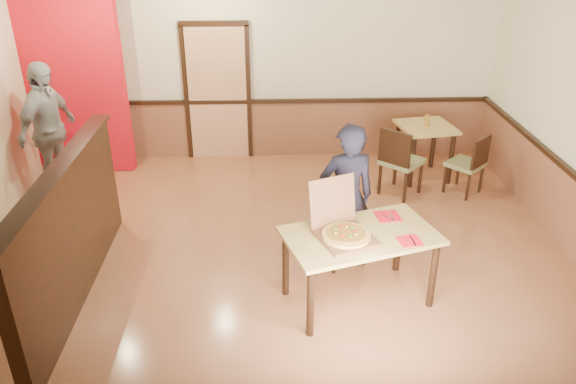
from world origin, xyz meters
name	(u,v)px	position (x,y,z in m)	size (l,w,h in m)	color
floor	(272,278)	(0.00, 0.00, 0.00)	(7.00, 7.00, 0.00)	#AB6742
ceiling	(268,14)	(0.00, 0.00, 2.80)	(7.00, 7.00, 0.00)	black
wall_back	(269,70)	(0.00, 3.50, 1.40)	(7.00, 7.00, 0.00)	beige
wainscot_back	(269,129)	(0.00, 3.47, 0.45)	(7.00, 0.04, 0.90)	brown
chair_rail_back	(269,101)	(0.00, 3.45, 0.92)	(7.00, 0.06, 0.06)	black
back_door	(218,94)	(-0.80, 3.46, 1.05)	(0.90, 0.06, 2.10)	tan
booth_partition	(71,233)	(-2.00, -0.20, 0.74)	(0.20, 3.10, 1.44)	black
red_accent_panel	(69,81)	(-2.90, 3.00, 1.40)	(1.60, 0.20, 2.78)	red
main_table	(360,243)	(0.87, -0.41, 0.68)	(1.66, 1.25, 0.79)	tan
diner_chair	(339,218)	(0.76, 0.39, 0.52)	(0.61, 0.61, 0.95)	olive
side_chair_left	(399,159)	(1.78, 1.95, 0.55)	(0.70, 0.70, 1.00)	olive
side_chair_right	(470,162)	(2.77, 1.95, 0.48)	(0.62, 0.62, 0.88)	olive
side_table	(425,137)	(2.28, 2.55, 0.63)	(0.87, 0.87, 0.81)	tan
diner	(346,198)	(0.82, 0.25, 0.84)	(0.62, 0.40, 1.69)	black
passerby	(49,131)	(-3.00, 2.20, 0.94)	(1.10, 0.46, 1.87)	#94969C
pizza_box	(344,231)	(0.69, -0.47, 0.85)	(0.68, 0.73, 0.52)	brown
pizza	(346,235)	(0.72, -0.52, 0.84)	(0.46, 0.46, 0.03)	gold
napkin_near	(410,241)	(1.32, -0.57, 0.79)	(0.25, 0.25, 0.01)	red
napkin_far	(388,216)	(1.20, -0.08, 0.79)	(0.27, 0.27, 0.01)	red
condiment	(427,120)	(2.27, 2.54, 0.90)	(0.07, 0.07, 0.17)	#8C6119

